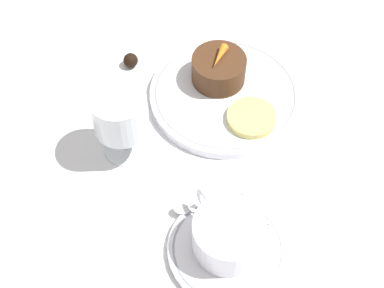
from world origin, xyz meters
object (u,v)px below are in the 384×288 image
Objects in this scene: dinner_plate at (225,94)px; coffee_cup at (228,234)px; fork at (290,178)px; wine_glass at (120,116)px; dessert_cake at (219,69)px.

coffee_cup reaches higher than dinner_plate.
dinner_plate is 1.24× the size of fork.
dinner_plate is 0.16m from fork.
wine_glass reaches higher than coffee_cup.
fork is at bearing -72.38° from coffee_cup.
dessert_cake is at bearing -2.04° from fork.
dessert_cake is at bearing -10.50° from dinner_plate.
dessert_cake is (0.03, -0.01, 0.03)m from dinner_plate.
coffee_cup is 0.63× the size of fork.
dinner_plate is 1.98× the size of coffee_cup.
dessert_cake is at bearing -78.75° from wine_glass.
wine_glass is at bearing 101.25° from dessert_cake.
coffee_cup is 1.41× the size of dessert_cake.
wine_glass reaches higher than dessert_cake.
wine_glass is 0.61× the size of fork.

